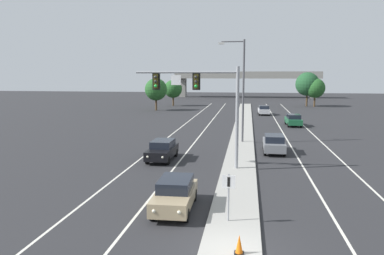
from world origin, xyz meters
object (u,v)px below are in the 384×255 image
object	(u,v)px
car_oncoming_tan	(175,194)
traffic_cone_median_nose	(239,245)
median_sign_post	(229,191)
car_receding_grey	(274,143)
tree_far_right_b	(307,84)
car_oncoming_black	(162,150)
street_lamp_median	(241,85)
tree_far_left_c	(156,89)
tree_far_left_b	(173,89)
tree_far_right_a	(315,88)
car_receding_silver	(264,110)
car_receding_green	(293,120)
overhead_signal_mast	(204,95)

from	to	relation	value
car_oncoming_tan	traffic_cone_median_nose	size ratio (longest dim) A/B	6.08
median_sign_post	car_receding_grey	xyz separation A→B (m)	(3.11, 16.48, -0.77)
car_receding_grey	tree_far_right_b	xyz separation A→B (m)	(10.15, 50.15, 3.94)
car_oncoming_black	street_lamp_median	bearing A→B (deg)	54.73
tree_far_left_c	tree_far_left_b	bearing A→B (deg)	83.93
street_lamp_median	car_receding_grey	size ratio (longest dim) A/B	2.23
median_sign_post	tree_far_left_b	world-z (taller)	tree_far_left_b
traffic_cone_median_nose	tree_far_right_a	size ratio (longest dim) A/B	0.12
tree_far_right_a	car_oncoming_black	bearing A→B (deg)	-111.08
car_oncoming_black	tree_far_right_b	distance (m)	57.81
car_receding_grey	car_receding_silver	size ratio (longest dim) A/B	1.00
street_lamp_median	car_receding_green	bearing A→B (deg)	63.73
street_lamp_median	overhead_signal_mast	bearing A→B (deg)	-102.39
median_sign_post	car_receding_silver	bearing A→B (deg)	85.87
tree_far_right_a	overhead_signal_mast	bearing A→B (deg)	-106.94
traffic_cone_median_nose	tree_far_right_a	distance (m)	70.44
car_receding_green	tree_far_right_a	size ratio (longest dim) A/B	0.75
car_receding_grey	street_lamp_median	bearing A→B (deg)	125.52
car_receding_green	tree_far_left_b	distance (m)	36.84
median_sign_post	car_receding_silver	world-z (taller)	median_sign_post
overhead_signal_mast	car_oncoming_black	world-z (taller)	overhead_signal_mast
tree_far_right_a	tree_far_right_b	world-z (taller)	tree_far_right_b
tree_far_left_c	median_sign_post	bearing A→B (deg)	-72.64
car_receding_silver	tree_far_left_c	size ratio (longest dim) A/B	0.74
tree_far_left_c	street_lamp_median	bearing A→B (deg)	-62.67
car_receding_grey	tree_far_left_c	size ratio (longest dim) A/B	0.74
car_receding_grey	car_receding_silver	distance (m)	31.54
car_receding_silver	tree_far_left_b	size ratio (longest dim) A/B	0.80
median_sign_post	tree_far_right_a	world-z (taller)	tree_far_right_a
car_receding_green	tree_far_left_b	world-z (taller)	tree_far_left_b
overhead_signal_mast	tree_far_left_c	xyz separation A→B (m)	(-14.22, 42.98, -1.36)
street_lamp_median	car_receding_silver	distance (m)	27.95
car_oncoming_tan	tree_far_left_c	bearing A→B (deg)	104.99
median_sign_post	tree_far_left_c	xyz separation A→B (m)	(-16.52, 52.85, 2.39)
overhead_signal_mast	tree_far_right_b	world-z (taller)	overhead_signal_mast
car_receding_grey	tree_far_left_c	world-z (taller)	tree_far_left_c
street_lamp_median	tree_far_right_a	distance (m)	47.45
tree_far_right_a	traffic_cone_median_nose	bearing A→B (deg)	-101.61
overhead_signal_mast	tree_far_right_b	size ratio (longest dim) A/B	1.01
car_receding_silver	tree_far_right_a	xyz separation A→B (m)	(11.27, 17.79, 3.12)
median_sign_post	street_lamp_median	world-z (taller)	street_lamp_median
median_sign_post	car_oncoming_tan	xyz separation A→B (m)	(-2.76, 1.48, -0.77)
street_lamp_median	car_oncoming_black	size ratio (longest dim) A/B	2.23
street_lamp_median	traffic_cone_median_nose	bearing A→B (deg)	-88.82
tree_far_left_b	tree_far_right_b	bearing A→B (deg)	6.04
tree_far_right_b	car_receding_silver	bearing A→B (deg)	-117.74
car_receding_green	tree_far_right_b	world-z (taller)	tree_far_right_b
car_oncoming_black	car_receding_grey	world-z (taller)	same
tree_far_right_a	median_sign_post	bearing A→B (deg)	-102.62
overhead_signal_mast	tree_far_right_b	distance (m)	58.87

